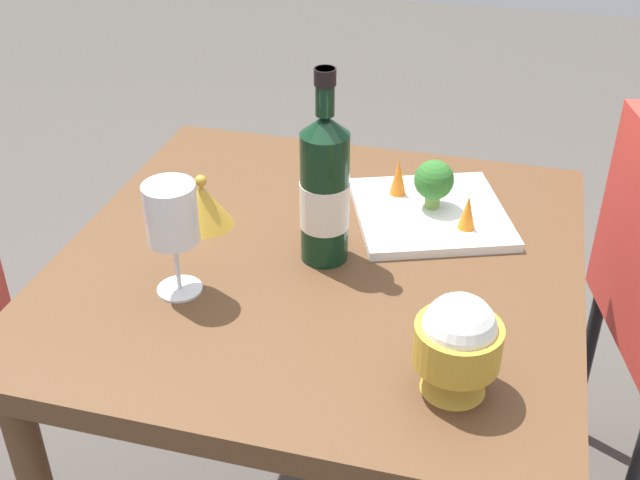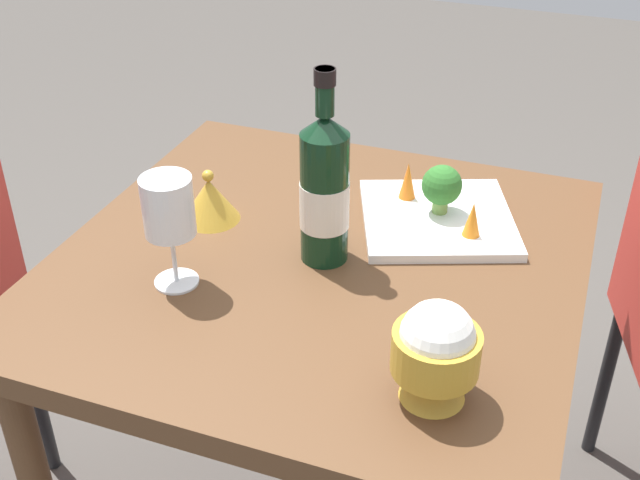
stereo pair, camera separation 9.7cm
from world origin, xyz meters
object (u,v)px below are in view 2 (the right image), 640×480
at_px(broccoli_floret, 442,186).
at_px(carrot_garnish_left, 408,180).
at_px(wine_bottle, 324,190).
at_px(carrot_garnish_right, 472,219).
at_px(rice_bowl, 436,351).
at_px(serving_plate, 437,219).
at_px(rice_bowl_lid, 210,199).
at_px(wine_glass, 168,209).

distance_m(broccoli_floret, carrot_garnish_left, 0.07).
bearing_deg(wine_bottle, carrot_garnish_left, 69.00).
bearing_deg(wine_bottle, carrot_garnish_right, 30.47).
bearing_deg(wine_bottle, rice_bowl, -46.48).
height_order(wine_bottle, rice_bowl, wine_bottle).
bearing_deg(wine_bottle, serving_plate, 49.29).
relative_size(rice_bowl_lid, carrot_garnish_left, 1.50).
xyz_separation_m(wine_glass, rice_bowl, (0.42, -0.11, -0.05)).
bearing_deg(carrot_garnish_right, rice_bowl_lid, -170.13).
relative_size(wine_glass, rice_bowl, 1.26).
bearing_deg(wine_glass, wine_bottle, 36.79).
bearing_deg(wine_bottle, broccoli_floret, 50.87).
xyz_separation_m(broccoli_floret, carrot_garnish_right, (0.06, -0.06, -0.02)).
relative_size(wine_glass, carrot_garnish_right, 2.99).
bearing_deg(serving_plate, carrot_garnish_left, 148.39).
relative_size(broccoli_floret, carrot_garnish_left, 1.29).
xyz_separation_m(wine_bottle, wine_glass, (-0.19, -0.14, 0.01)).
xyz_separation_m(rice_bowl, carrot_garnish_left, (-0.16, 0.46, -0.02)).
xyz_separation_m(wine_glass, serving_plate, (0.33, 0.31, -0.12)).
distance_m(wine_bottle, wine_glass, 0.23).
xyz_separation_m(wine_bottle, broccoli_floret, (0.15, 0.18, -0.06)).
bearing_deg(wine_bottle, rice_bowl_lid, 167.77).
height_order(rice_bowl, rice_bowl_lid, rice_bowl).
bearing_deg(rice_bowl_lid, wine_glass, -79.20).
bearing_deg(broccoli_floret, wine_bottle, -129.13).
bearing_deg(rice_bowl, carrot_garnish_right, 93.86).
height_order(wine_glass, serving_plate, wine_glass).
relative_size(rice_bowl, carrot_garnish_left, 2.13).
bearing_deg(carrot_garnish_left, wine_bottle, -111.00).
relative_size(wine_glass, broccoli_floret, 2.09).
height_order(wine_glass, carrot_garnish_right, wine_glass).
distance_m(wine_bottle, serving_plate, 0.25).
relative_size(wine_glass, carrot_garnish_left, 2.69).
bearing_deg(carrot_garnish_left, broccoli_floret, -24.42).
distance_m(wine_bottle, carrot_garnish_left, 0.24).
bearing_deg(wine_glass, serving_plate, 42.89).
relative_size(rice_bowl_lid, broccoli_floret, 1.17).
xyz_separation_m(wine_bottle, carrot_garnish_left, (0.08, 0.21, -0.07)).
distance_m(rice_bowl, rice_bowl_lid, 0.55).
distance_m(wine_glass, rice_bowl, 0.44).
bearing_deg(serving_plate, rice_bowl_lid, -161.88).
bearing_deg(broccoli_floret, wine_glass, -136.21).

